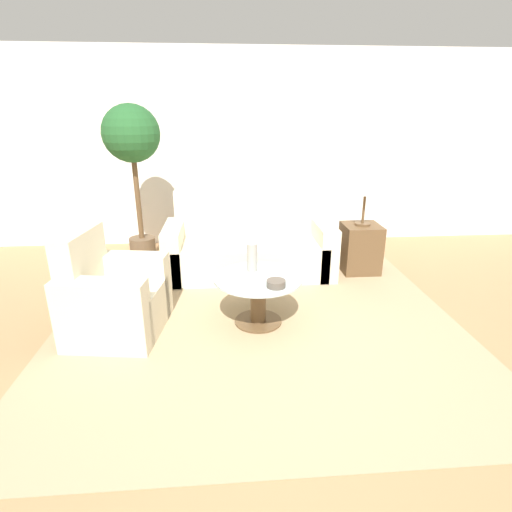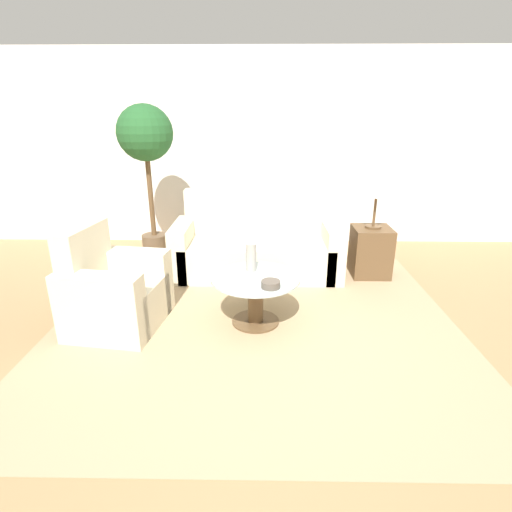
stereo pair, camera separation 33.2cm
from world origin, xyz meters
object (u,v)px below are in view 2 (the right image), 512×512
Objects in this scene: bowl at (271,284)px; vase at (251,257)px; coffee_table at (256,294)px; table_lamp at (377,186)px; sofa_main at (257,247)px; armchair at (112,294)px; potted_plant at (146,148)px.

vase is at bearing 114.53° from bowl.
coffee_table is 1.29× the size of table_lamp.
sofa_main reaches higher than armchair.
armchair is at bearing 173.05° from bowl.
armchair is 2.92m from table_lamp.
coffee_table is at bearing -138.60° from table_lamp.
table_lamp reaches higher than vase.
sofa_main reaches higher than bowl.
armchair is 5.68× the size of bowl.
table_lamp is 1.88m from bowl.
vase is (-0.04, -1.08, 0.27)m from sofa_main.
potted_plant reaches higher than coffee_table.
armchair reaches higher than coffee_table.
sofa_main is 2.47× the size of coffee_table.
bowl is (1.39, -0.17, 0.18)m from armchair.
bowl is at bearing -65.47° from vase.
coffee_table is 0.33m from vase.
armchair is 0.48× the size of potted_plant.
armchair is at bearing -134.43° from sofa_main.
bowl is at bearing -130.79° from table_lamp.
potted_plant reaches higher than vase.
potted_plant is 2.44m from bowl.
sofa_main reaches higher than vase.
bowl is at bearing -50.93° from potted_plant.
vase is at bearing -72.52° from armchair.
coffee_table is at bearing -89.84° from sofa_main.
table_lamp is at bearing 36.23° from vase.
sofa_main is 1.11m from vase.
potted_plant is 2.03m from vase.
table_lamp is (1.31, -0.09, 0.74)m from sofa_main.
table_lamp reaches higher than sofa_main.
armchair is at bearing -155.07° from table_lamp.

